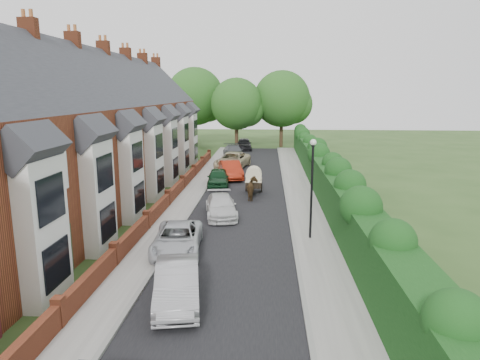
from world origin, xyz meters
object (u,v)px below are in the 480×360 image
Objects in this scene: lamppost at (312,177)px; car_silver_b at (177,239)px; car_white at (221,206)px; horse_cart at (254,178)px; car_grey at (233,152)px; car_silver_a at (177,284)px; car_red at (231,170)px; horse at (253,189)px; car_green at (218,178)px; car_beige at (232,161)px; car_black at (244,144)px.

lamppost is 1.10× the size of car_silver_b.
horse_cart is at bearing 64.17° from car_white.
car_grey is 17.26m from horse_cart.
car_red reaches higher than car_silver_a.
car_white is 0.86× the size of car_grey.
horse is (3.17, 10.26, 0.13)m from car_silver_b.
car_silver_a is 0.92× the size of car_silver_b.
car_green is at bearing 87.88° from car_white.
horse_cart reaches higher than car_white.
car_green reaches higher than car_white.
car_silver_a is at bearing -99.94° from car_grey.
horse is at bearing 111.68° from lamppost.
car_white is at bearing -76.97° from car_beige.
car_silver_a reaches higher than car_white.
car_red is 1.68× the size of horse_cart.
car_silver_a is at bearing -92.74° from car_green.
lamppost reaches higher than horse.
lamppost reaches higher than car_white.
lamppost reaches higher than car_black.
car_white is 8.37m from car_green.
car_silver_a is at bearing -101.90° from car_white.
car_green is 8.35m from car_beige.
horse_cart is (-3.23, 10.12, -2.15)m from lamppost.
car_green is at bearing -115.71° from car_red.
car_white is at bearing 77.76° from car_silver_a.
car_black is at bearing -90.51° from horse.
car_grey is at bearing 80.98° from car_silver_a.
car_silver_a is 15.26m from horse.
car_silver_b is at bearing -96.67° from car_black.
horse is (2.19, -7.38, 0.01)m from car_red.
car_silver_a is 19.20m from car_green.
car_white is 0.93× the size of car_red.
car_black is 26.56m from horse.
car_red reaches higher than car_black.
car_beige is at bearing 79.43° from car_red.
lamppost reaches higher than car_silver_a.
car_silver_b is 0.83× the size of car_beige.
lamppost is at bearing -86.25° from car_black.
car_black reaches higher than car_grey.
car_beige is (-5.69, 20.54, -2.51)m from lamppost.
car_red reaches higher than car_white.
car_red is at bearing -76.35° from car_beige.
car_silver_a is 0.76× the size of car_beige.
car_silver_a is 1.56× the size of horse_cart.
car_silver_a is 2.34× the size of horse.
car_beige is at bearing 82.44° from car_white.
car_beige reaches higher than car_red.
horse is at bearing 57.28° from car_white.
lamppost is 16.62m from car_red.
car_beige is at bearing 81.91° from car_green.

